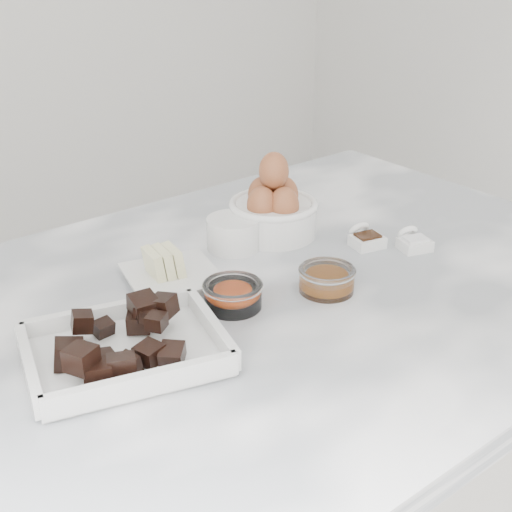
{
  "coord_description": "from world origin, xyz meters",
  "views": [
    {
      "loc": [
        -0.57,
        -0.7,
        1.43
      ],
      "look_at": [
        0.02,
        0.03,
        0.98
      ],
      "focal_mm": 50.0,
      "sensor_mm": 36.0,
      "label": 1
    }
  ],
  "objects": [
    {
      "name": "honey_bowl",
      "position": [
        0.08,
        -0.06,
        0.96
      ],
      "size": [
        0.08,
        0.08,
        0.04
      ],
      "color": "white",
      "rests_on": "marble_slab"
    },
    {
      "name": "marble_slab",
      "position": [
        0.0,
        0.0,
        0.92
      ],
      "size": [
        1.2,
        0.8,
        0.04
      ],
      "primitive_type": "cube",
      "color": "white",
      "rests_on": "cabinet"
    },
    {
      "name": "butter_plate",
      "position": [
        -0.08,
        0.11,
        0.96
      ],
      "size": [
        0.16,
        0.16,
        0.05
      ],
      "color": "white",
      "rests_on": "marble_slab"
    },
    {
      "name": "sugar_ramekin",
      "position": [
        0.06,
        0.14,
        0.97
      ],
      "size": [
        0.09,
        0.09,
        0.05
      ],
      "color": "white",
      "rests_on": "marble_slab"
    },
    {
      "name": "chocolate_dish",
      "position": [
        -0.24,
        -0.03,
        0.96
      ],
      "size": [
        0.27,
        0.24,
        0.06
      ],
      "color": "white",
      "rests_on": "marble_slab"
    },
    {
      "name": "zest_bowl",
      "position": [
        -0.05,
        -0.01,
        0.96
      ],
      "size": [
        0.08,
        0.08,
        0.04
      ],
      "color": "white",
      "rests_on": "marble_slab"
    },
    {
      "name": "vanilla_spoon",
      "position": [
        0.24,
        0.01,
        0.95
      ],
      "size": [
        0.06,
        0.07,
        0.04
      ],
      "color": "white",
      "rests_on": "marble_slab"
    },
    {
      "name": "egg_bowl",
      "position": [
        0.15,
        0.14,
        0.99
      ],
      "size": [
        0.15,
        0.15,
        0.14
      ],
      "color": "white",
      "rests_on": "marble_slab"
    },
    {
      "name": "salt_spoon",
      "position": [
        0.29,
        -0.04,
        0.95
      ],
      "size": [
        0.06,
        0.07,
        0.04
      ],
      "color": "white",
      "rests_on": "marble_slab"
    }
  ]
}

